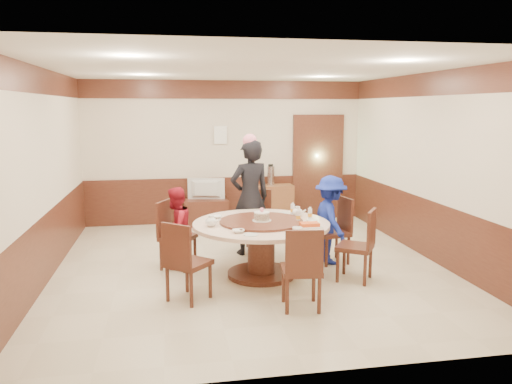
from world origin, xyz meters
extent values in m
plane|color=beige|center=(0.00, 0.00, 0.00)|extent=(6.00, 6.00, 0.00)
plane|color=silver|center=(0.00, 0.00, 2.80)|extent=(6.00, 6.00, 0.00)
cube|color=beige|center=(0.00, 3.00, 1.40)|extent=(5.50, 0.04, 2.80)
cube|color=beige|center=(0.00, -3.00, 1.40)|extent=(5.50, 0.04, 2.80)
cube|color=beige|center=(-2.75, 0.00, 1.40)|extent=(0.04, 6.00, 2.80)
cube|color=beige|center=(2.75, 0.00, 1.40)|extent=(0.04, 6.00, 2.80)
cube|color=#4A2217|center=(0.00, 0.00, 0.45)|extent=(5.50, 6.00, 0.90)
cube|color=#4A2217|center=(0.00, 0.00, 2.62)|extent=(5.50, 6.00, 0.35)
cube|color=#4A2217|center=(1.90, 2.95, 1.05)|extent=(1.05, 0.08, 2.18)
cube|color=#8AD599|center=(1.90, 2.97, 1.05)|extent=(0.88, 0.02, 2.05)
cylinder|color=#4A2217|center=(0.08, -0.42, 0.03)|extent=(0.92, 0.92, 0.06)
cylinder|color=#4A2217|center=(0.08, -0.42, 0.35)|extent=(0.37, 0.37, 0.65)
cylinder|color=beige|center=(0.08, -0.42, 0.72)|extent=(1.84, 1.84, 0.05)
cylinder|color=#4A2217|center=(0.08, -0.42, 0.77)|extent=(1.13, 1.13, 0.03)
cube|color=#4A2217|center=(1.22, 0.00, 0.45)|extent=(0.51, 0.51, 0.06)
cube|color=#4A2217|center=(1.43, 0.03, 0.72)|extent=(0.11, 0.42, 0.50)
cube|color=#4A2217|center=(1.22, 0.00, 0.21)|extent=(0.36, 0.36, 0.42)
cube|color=#4A2217|center=(0.23, 0.79, 0.45)|extent=(0.56, 0.56, 0.06)
cube|color=#4A2217|center=(0.30, 0.99, 0.72)|extent=(0.41, 0.18, 0.50)
cube|color=#4A2217|center=(0.23, 0.79, 0.21)|extent=(0.36, 0.36, 0.42)
cube|color=#4A2217|center=(-1.03, 0.13, 0.45)|extent=(0.59, 0.59, 0.06)
cube|color=#4A2217|center=(-1.21, 0.23, 0.72)|extent=(0.23, 0.39, 0.50)
cube|color=#4A2217|center=(-1.03, 0.13, 0.21)|extent=(0.36, 0.36, 0.42)
cube|color=#4A2217|center=(-0.93, -1.11, 0.45)|extent=(0.62, 0.62, 0.06)
cube|color=#4A2217|center=(-1.07, -1.27, 0.72)|extent=(0.34, 0.31, 0.50)
cube|color=#4A2217|center=(-0.93, -1.11, 0.21)|extent=(0.36, 0.36, 0.42)
cube|color=#4A2217|center=(0.32, -1.59, 0.45)|extent=(0.49, 0.49, 0.06)
cube|color=#4A2217|center=(0.30, -1.79, 0.72)|extent=(0.42, 0.09, 0.50)
cube|color=#4A2217|center=(0.32, -1.59, 0.21)|extent=(0.36, 0.36, 0.42)
cube|color=#4A2217|center=(1.27, -0.80, 0.45)|extent=(0.61, 0.61, 0.06)
cube|color=#4A2217|center=(1.45, -0.91, 0.72)|extent=(0.27, 0.37, 0.50)
cube|color=#4A2217|center=(1.27, -0.80, 0.21)|extent=(0.36, 0.36, 0.42)
imported|color=black|center=(0.11, 0.67, 0.90)|extent=(0.74, 0.59, 1.79)
imported|color=#A81626|center=(-1.05, 0.15, 0.59)|extent=(0.69, 0.72, 1.17)
imported|color=navy|center=(1.19, -0.02, 0.65)|extent=(0.52, 0.86, 1.30)
cylinder|color=white|center=(0.08, -0.45, 0.79)|extent=(0.26, 0.26, 0.01)
cylinder|color=tan|center=(0.08, -0.45, 0.84)|extent=(0.20, 0.20, 0.09)
cylinder|color=white|center=(0.08, -0.45, 0.89)|extent=(0.21, 0.21, 0.01)
sphere|color=pink|center=(0.08, -0.45, 0.93)|extent=(0.06, 0.06, 0.06)
ellipsoid|color=white|center=(-0.60, -0.53, 0.81)|extent=(0.17, 0.15, 0.13)
ellipsoid|color=white|center=(0.66, -0.14, 0.81)|extent=(0.17, 0.15, 0.13)
imported|color=white|center=(-0.48, -0.05, 0.77)|extent=(0.15, 0.15, 0.04)
imported|color=white|center=(0.45, -0.94, 0.77)|extent=(0.13, 0.13, 0.04)
imported|color=white|center=(-0.30, -0.91, 0.77)|extent=(0.15, 0.15, 0.04)
imported|color=white|center=(0.74, -0.58, 0.77)|extent=(0.14, 0.14, 0.04)
imported|color=white|center=(-0.59, -0.33, 0.77)|extent=(0.15, 0.15, 0.04)
cylinder|color=white|center=(-0.17, -1.07, 0.76)|extent=(0.18, 0.18, 0.01)
cylinder|color=white|center=(0.53, 0.08, 0.76)|extent=(0.18, 0.18, 0.01)
cube|color=white|center=(0.64, -0.80, 0.76)|extent=(0.30, 0.20, 0.02)
cube|color=#D64B18|center=(0.64, -0.80, 0.79)|extent=(0.24, 0.15, 0.04)
cylinder|color=white|center=(0.57, -0.50, 0.83)|extent=(0.06, 0.06, 0.16)
cylinder|color=white|center=(0.77, -0.38, 0.83)|extent=(0.06, 0.06, 0.16)
cylinder|color=white|center=(0.61, -0.04, 0.83)|extent=(0.06, 0.06, 0.16)
cube|color=#4A2217|center=(-0.42, 2.75, 0.25)|extent=(0.85, 0.45, 0.50)
imported|color=#949396|center=(-0.42, 2.75, 0.71)|extent=(0.73, 0.23, 0.42)
cube|color=brown|center=(0.92, 2.78, 0.38)|extent=(0.80, 0.40, 0.75)
cylinder|color=silver|center=(0.88, 2.78, 0.94)|extent=(0.15, 0.15, 0.38)
cube|color=white|center=(-0.10, 2.96, 1.75)|extent=(0.25, 0.00, 0.35)
cube|color=white|center=(0.55, 2.96, 1.45)|extent=(0.30, 0.00, 0.22)
camera|label=1|loc=(-1.14, -6.86, 2.28)|focal=35.00mm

